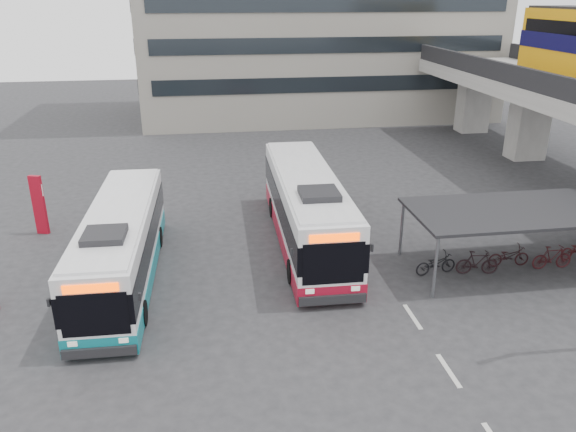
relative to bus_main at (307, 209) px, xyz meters
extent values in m
plane|color=#28282B|center=(0.00, -6.70, -1.59)|extent=(120.00, 120.00, 0.00)
cube|color=gray|center=(17.00, 11.30, 0.71)|extent=(2.20, 1.60, 4.60)
cube|color=gray|center=(17.00, 19.30, 0.71)|extent=(2.20, 1.60, 4.60)
cube|color=black|center=(13.25, 5.30, 4.46)|extent=(0.35, 32.00, 1.10)
cylinder|color=#595B60|center=(3.70, -1.90, -0.39)|extent=(0.12, 0.12, 2.40)
cylinder|color=#595B60|center=(3.70, -5.50, -0.39)|extent=(0.12, 0.12, 2.40)
cube|color=black|center=(8.50, -3.70, 0.89)|extent=(10.00, 4.00, 0.12)
imported|color=black|center=(4.50, -3.70, -1.14)|extent=(1.71, 0.60, 0.90)
imported|color=black|center=(6.10, -3.70, -1.09)|extent=(1.66, 0.47, 1.00)
imported|color=black|center=(7.70, -3.70, -1.14)|extent=(1.72, 0.60, 0.90)
imported|color=black|center=(9.30, -3.70, -1.09)|extent=(1.66, 0.47, 1.00)
cube|color=beige|center=(2.50, -9.70, -1.58)|extent=(0.15, 1.60, 0.01)
cube|color=beige|center=(2.50, -6.70, -1.58)|extent=(0.15, 1.60, 0.01)
cube|color=white|center=(0.00, 0.02, 0.17)|extent=(2.70, 11.60, 2.65)
cube|color=maroon|center=(0.00, 0.02, -1.06)|extent=(2.74, 11.64, 0.72)
cube|color=black|center=(0.00, 0.02, 0.29)|extent=(2.76, 11.62, 1.11)
cube|color=#FF4200|center=(-0.12, -5.76, 1.15)|extent=(1.72, 0.12, 0.29)
cube|color=black|center=(-0.06, -2.87, 1.70)|extent=(1.51, 1.57, 0.27)
cylinder|color=black|center=(-1.23, -3.65, -1.11)|extent=(0.31, 0.97, 0.96)
cylinder|color=black|center=(1.22, 3.22, -1.11)|extent=(0.31, 0.97, 0.96)
cube|color=white|center=(-7.60, -2.39, 0.02)|extent=(2.50, 10.62, 2.42)
cube|color=#0D6E77|center=(-7.60, -2.39, -1.11)|extent=(2.54, 10.67, 0.66)
cube|color=black|center=(-7.60, -2.39, 0.13)|extent=(2.56, 10.65, 1.01)
cube|color=#FF4200|center=(-7.72, -7.67, 0.92)|extent=(1.57, 0.12, 0.26)
cube|color=black|center=(-7.66, -5.03, 1.42)|extent=(1.38, 1.44, 0.25)
cylinder|color=black|center=(-8.72, -5.74, -1.15)|extent=(0.29, 0.89, 0.88)
cylinder|color=black|center=(-6.48, 0.55, -1.15)|extent=(0.29, 0.89, 0.88)
imported|color=black|center=(-7.27, -6.30, -0.65)|extent=(0.80, 0.80, 1.88)
cube|color=maroon|center=(-11.87, 2.81, -0.19)|extent=(0.59, 0.34, 2.79)
cube|color=white|center=(-11.87, 2.81, 0.53)|extent=(0.59, 0.23, 0.56)
camera|label=1|loc=(-4.26, -22.52, 8.79)|focal=35.00mm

